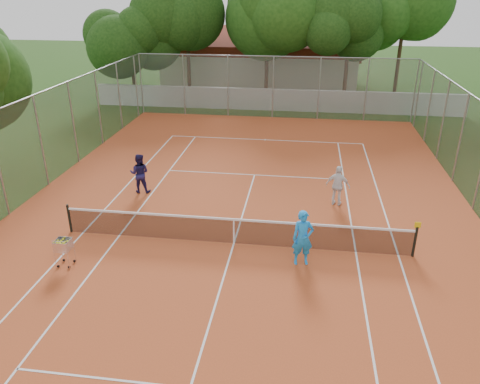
# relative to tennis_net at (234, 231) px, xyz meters

# --- Properties ---
(ground) EXTENTS (120.00, 120.00, 0.00)m
(ground) POSITION_rel_tennis_net_xyz_m (0.00, 0.00, -0.51)
(ground) COLOR #1D3C10
(ground) RESTS_ON ground
(court_pad) EXTENTS (18.00, 34.00, 0.02)m
(court_pad) POSITION_rel_tennis_net_xyz_m (0.00, 0.00, -0.50)
(court_pad) COLOR #BA4E24
(court_pad) RESTS_ON ground
(court_lines) EXTENTS (10.98, 23.78, 0.01)m
(court_lines) POSITION_rel_tennis_net_xyz_m (0.00, 0.00, -0.49)
(court_lines) COLOR white
(court_lines) RESTS_ON court_pad
(tennis_net) EXTENTS (11.88, 0.10, 0.98)m
(tennis_net) POSITION_rel_tennis_net_xyz_m (0.00, 0.00, 0.00)
(tennis_net) COLOR black
(tennis_net) RESTS_ON court_pad
(perimeter_fence) EXTENTS (18.00, 34.00, 4.00)m
(perimeter_fence) POSITION_rel_tennis_net_xyz_m (0.00, 0.00, 1.49)
(perimeter_fence) COLOR slate
(perimeter_fence) RESTS_ON ground
(boundary_wall) EXTENTS (26.00, 0.30, 1.50)m
(boundary_wall) POSITION_rel_tennis_net_xyz_m (0.00, 19.00, 0.24)
(boundary_wall) COLOR silver
(boundary_wall) RESTS_ON ground
(clubhouse) EXTENTS (16.40, 9.00, 4.40)m
(clubhouse) POSITION_rel_tennis_net_xyz_m (-2.00, 29.00, 1.69)
(clubhouse) COLOR beige
(clubhouse) RESTS_ON ground
(tropical_trees) EXTENTS (29.00, 19.00, 10.00)m
(tropical_trees) POSITION_rel_tennis_net_xyz_m (0.00, 22.00, 4.49)
(tropical_trees) COLOR black
(tropical_trees) RESTS_ON ground
(player_near) EXTENTS (0.74, 0.55, 1.83)m
(player_near) POSITION_rel_tennis_net_xyz_m (2.32, -0.92, 0.42)
(player_near) COLOR #1C90F0
(player_near) RESTS_ON court_pad
(player_far_left) EXTENTS (0.88, 0.72, 1.70)m
(player_far_left) POSITION_rel_tennis_net_xyz_m (-4.62, 3.80, 0.36)
(player_far_left) COLOR #1E194D
(player_far_left) RESTS_ON court_pad
(player_far_right) EXTENTS (1.04, 0.66, 1.65)m
(player_far_right) POSITION_rel_tennis_net_xyz_m (3.64, 3.67, 0.34)
(player_far_right) COLOR white
(player_far_right) RESTS_ON court_pad
(ball_hopper) EXTENTS (0.58, 0.58, 0.99)m
(ball_hopper) POSITION_rel_tennis_net_xyz_m (-5.07, -2.09, 0.01)
(ball_hopper) COLOR silver
(ball_hopper) RESTS_ON court_pad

